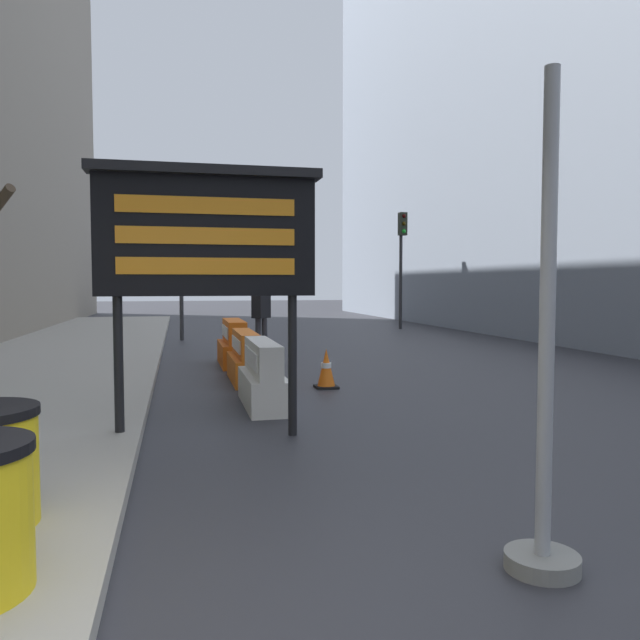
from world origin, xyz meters
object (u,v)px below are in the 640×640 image
Objects in this scene: message_board at (207,235)px; traffic_light_far_side at (402,245)px; traffic_light_near_curb at (181,233)px; jersey_barrier_orange_far at (234,345)px; jersey_barrier_white at (263,378)px; traffic_cone_near at (250,352)px; jersey_barrier_orange_near at (246,359)px; pedestrian_worker at (261,310)px; traffic_cone_mid at (326,369)px.

traffic_light_far_side is at bearing 62.80° from message_board.
jersey_barrier_orange_far is at bearing -80.24° from traffic_light_near_curb.
traffic_light_near_curb reaches higher than jersey_barrier_white.
message_board is at bearing -100.84° from traffic_cone_near.
traffic_cone_near is (0.28, 4.00, -0.08)m from jersey_barrier_white.
jersey_barrier_white reaches higher than jersey_barrier_orange_near.
jersey_barrier_white is at bearing -90.00° from jersey_barrier_orange_far.
jersey_barrier_orange_far is at bearing 82.50° from message_board.
jersey_barrier_orange_far is 1.04× the size of pedestrian_worker.
traffic_light_near_curb reaches higher than jersey_barrier_orange_near.
traffic_light_near_curb is (-1.03, 6.01, 2.78)m from jersey_barrier_orange_far.
traffic_cone_mid is (1.21, -3.22, -0.10)m from jersey_barrier_orange_far.
jersey_barrier_orange_near is at bearing -121.91° from traffic_light_far_side.
traffic_light_far_side is at bearing 20.56° from traffic_light_near_curb.
jersey_barrier_orange_far is 2.54m from pedestrian_worker.
jersey_barrier_orange_far reaches higher than traffic_cone_near.
jersey_barrier_white is at bearing 33.67° from pedestrian_worker.
message_board is at bearing -124.13° from traffic_cone_mid.
traffic_cone_mid is (2.02, 2.99, -1.90)m from message_board.
jersey_barrier_orange_near is at bearing 90.00° from jersey_barrier_white.
traffic_cone_mid is at bearing -69.48° from jersey_barrier_orange_far.
jersey_barrier_orange_near is 1.02× the size of pedestrian_worker.
jersey_barrier_white is at bearing -133.51° from traffic_cone_mid.
jersey_barrier_white is 4.49m from jersey_barrier_orange_far.
traffic_light_far_side is at bearing 58.09° from jersey_barrier_orange_near.
traffic_cone_near is (0.28, 1.74, -0.06)m from jersey_barrier_orange_near.
pedestrian_worker reaches higher than jersey_barrier_orange_far.
traffic_light_far_side reaches higher than jersey_barrier_white.
jersey_barrier_orange_far is 11.75m from traffic_light_far_side.
jersey_barrier_orange_near is 2.24m from jersey_barrier_orange_far.
jersey_barrier_orange_near is at bearing -82.86° from traffic_light_near_curb.
traffic_cone_near is 2.95m from pedestrian_worker.
jersey_barrier_white is 0.97× the size of jersey_barrier_orange_far.
traffic_cone_mid is 0.15× the size of traffic_light_far_side.
jersey_barrier_white is (0.82, 1.71, -1.81)m from message_board.
traffic_light_far_side is at bearing 54.73° from traffic_cone_near.
traffic_cone_near reaches higher than traffic_cone_mid.
jersey_barrier_orange_near is at bearing -99.03° from traffic_cone_near.
traffic_cone_mid is at bearing -39.25° from jersey_barrier_orange_near.
pedestrian_worker is (0.59, 2.80, 0.72)m from traffic_cone_near.
message_board is 8.76m from pedestrian_worker.
message_board is at bearing -117.20° from traffic_light_far_side.
jersey_barrier_white reaches higher than traffic_cone_mid.
jersey_barrier_white reaches higher than traffic_cone_near.
jersey_barrier_orange_near is 1.56m from traffic_cone_mid.
pedestrian_worker is (1.90, -3.71, -2.16)m from traffic_light_near_curb.
message_board reaches higher than jersey_barrier_orange_far.
pedestrian_worker is at bearing 79.18° from jersey_barrier_orange_near.
traffic_light_far_side is (8.05, 3.02, -0.07)m from traffic_light_near_curb.
jersey_barrier_orange_near is at bearing -90.00° from jersey_barrier_orange_far.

